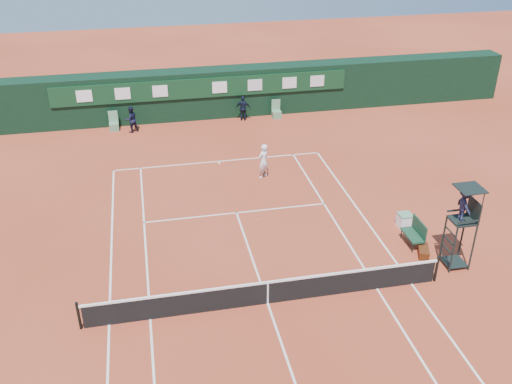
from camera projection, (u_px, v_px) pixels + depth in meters
ground at (268, 303)px, 20.19m from camera, size 90.00×90.00×0.00m
court_lines at (268, 303)px, 20.19m from camera, size 11.05×23.85×0.01m
tennis_net at (268, 292)px, 19.95m from camera, size 12.90×0.10×1.10m
back_wall at (202, 93)px, 35.57m from camera, size 40.00×1.65×3.00m
linesman_chair_left at (114, 125)px, 34.09m from camera, size 0.55×0.50×1.15m
linesman_chair_right at (276, 113)px, 35.86m from camera, size 0.55×0.50×1.15m
umpire_chair at (464, 211)px, 21.02m from camera, size 0.96×0.95×3.42m
player_bench at (416, 232)px, 23.20m from camera, size 0.56×1.20×1.10m
tennis_bag at (423, 251)px, 22.75m from camera, size 0.68×0.97×0.33m
cooler at (405, 220)px, 24.50m from camera, size 0.57×0.57×0.65m
tennis_ball at (258, 220)px, 25.10m from camera, size 0.07×0.07×0.07m
player at (263, 161)px, 28.37m from camera, size 0.78×0.73×1.80m
ball_kid_left at (131, 119)px, 33.63m from camera, size 0.93×0.84×1.58m
ball_kid_right at (243, 108)px, 35.25m from camera, size 0.99×0.63×1.57m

